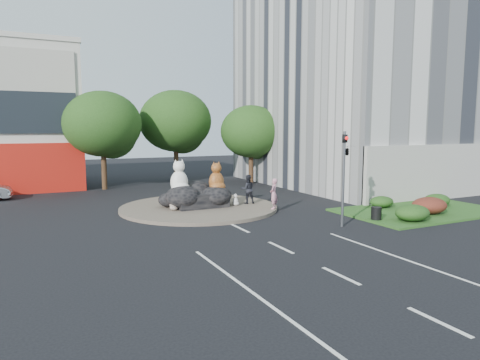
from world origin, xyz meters
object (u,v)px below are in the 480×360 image
object	(u,v)px
cat_tabby	(216,177)
pedestrian_pink	(274,194)
pedestrian_dark	(248,189)
cat_white	(179,176)
kitten_calico	(173,203)
litter_bin	(376,213)
kitten_white	(235,200)

from	to	relation	value
cat_tabby	pedestrian_pink	bearing A→B (deg)	-56.77
cat_tabby	pedestrian_dark	size ratio (longest dim) A/B	1.02
cat_tabby	pedestrian_dark	xyz separation A→B (m)	(2.14, -0.24, -0.92)
pedestrian_pink	pedestrian_dark	world-z (taller)	pedestrian_dark
cat_white	kitten_calico	distance (m)	1.83
cat_white	pedestrian_dark	world-z (taller)	cat_white
pedestrian_pink	litter_bin	bearing A→B (deg)	82.32
cat_white	kitten_white	xyz separation A→B (m)	(3.42, -1.03, -1.58)
cat_white	kitten_calico	xyz separation A→B (m)	(-0.66, -0.83, -1.49)
kitten_calico	pedestrian_dark	size ratio (longest dim) A/B	0.50
cat_tabby	pedestrian_dark	distance (m)	2.34
cat_tabby	litter_bin	bearing A→B (deg)	-62.30
kitten_white	litter_bin	distance (m)	8.77
cat_white	cat_tabby	bearing A→B (deg)	-7.52
litter_bin	kitten_calico	bearing A→B (deg)	142.71
cat_white	litter_bin	world-z (taller)	cat_white
kitten_calico	pedestrian_dark	distance (m)	5.16
kitten_white	pedestrian_dark	xyz separation A→B (m)	(1.06, 0.34, 0.57)
litter_bin	pedestrian_pink	bearing A→B (deg)	126.93
cat_tabby	kitten_calico	bearing A→B (deg)	174.61
kitten_calico	pedestrian_dark	world-z (taller)	pedestrian_dark
litter_bin	kitten_white	bearing A→B (deg)	127.38
pedestrian_dark	litter_bin	world-z (taller)	pedestrian_dark
cat_white	litter_bin	xyz separation A→B (m)	(8.75, -7.99, -1.70)
kitten_calico	litter_bin	world-z (taller)	kitten_calico
cat_white	kitten_calico	size ratio (longest dim) A/B	2.23
pedestrian_pink	pedestrian_dark	xyz separation A→B (m)	(-0.58, 2.39, 0.01)
cat_tabby	pedestrian_pink	xyz separation A→B (m)	(2.71, -2.63, -0.93)
kitten_white	pedestrian_dark	world-z (taller)	pedestrian_dark
cat_tabby	kitten_white	size ratio (longest dim) A/B	2.49
pedestrian_pink	cat_tabby	bearing A→B (deg)	-88.74
kitten_white	pedestrian_pink	bearing A→B (deg)	-98.26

